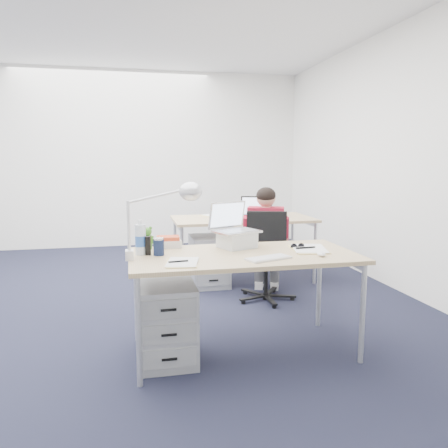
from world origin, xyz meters
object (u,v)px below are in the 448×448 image
at_px(desk_near, 243,260).
at_px(water_bottle, 141,237).
at_px(desk_far, 243,222).
at_px(far_cup, 282,211).
at_px(sunglasses, 297,247).
at_px(can_koozie, 159,247).
at_px(headphones, 235,244).
at_px(book_stack, 169,242).
at_px(drawer_pedestal_far, 209,261).
at_px(dark_laptop, 256,207).
at_px(cordless_phone, 148,246).
at_px(drawer_pedestal_near, 166,322).
at_px(silver_laptop, 237,226).
at_px(bear_figurine, 148,238).
at_px(office_chair, 266,275).
at_px(wireless_keyboard, 268,258).
at_px(seated_person, 266,243).
at_px(computer_mouse, 321,254).
at_px(desk_lamp, 153,219).

bearing_deg(desk_near, water_bottle, 169.99).
distance_m(desk_far, far_cup, 0.53).
bearing_deg(sunglasses, can_koozie, 176.62).
relative_size(desk_near, sunglasses, 14.38).
distance_m(desk_far, headphones, 1.72).
height_order(headphones, book_stack, book_stack).
height_order(drawer_pedestal_far, dark_laptop, dark_laptop).
xyz_separation_m(water_bottle, cordless_phone, (0.05, -0.03, -0.06)).
bearing_deg(drawer_pedestal_near, silver_laptop, 22.22).
relative_size(desk_far, bear_figurine, 9.29).
bearing_deg(silver_laptop, drawer_pedestal_far, 65.76).
xyz_separation_m(drawer_pedestal_far, cordless_phone, (-0.73, -1.66, 0.52)).
height_order(office_chair, sunglasses, office_chair).
bearing_deg(desk_near, dark_laptop, 70.87).
relative_size(desk_far, wireless_keyboard, 5.16).
xyz_separation_m(desk_far, water_bottle, (-1.21, -1.77, 0.17)).
relative_size(headphones, far_cup, 2.22).
distance_m(seated_person, far_cup, 0.90).
xyz_separation_m(desk_far, can_koozie, (-1.08, -1.82, 0.11)).
xyz_separation_m(headphones, cordless_phone, (-0.66, -0.16, 0.05)).
distance_m(desk_near, book_stack, 0.62).
bearing_deg(computer_mouse, desk_lamp, 177.30).
bearing_deg(headphones, seated_person, 63.57).
relative_size(drawer_pedestal_far, water_bottle, 2.24).
relative_size(book_stack, cordless_phone, 1.38).
relative_size(silver_laptop, cordless_phone, 2.54).
xyz_separation_m(cordless_phone, dark_laptop, (1.29, 1.73, 0.06)).
relative_size(seated_person, far_cup, 10.50).
height_order(computer_mouse, headphones, headphones).
height_order(can_koozie, sunglasses, can_koozie).
bearing_deg(desk_near, drawer_pedestal_far, 87.67).
distance_m(seated_person, water_bottle, 1.72).
distance_m(headphones, bear_figurine, 0.66).
height_order(bear_figurine, dark_laptop, dark_laptop).
bearing_deg(book_stack, drawer_pedestal_far, 67.93).
xyz_separation_m(drawer_pedestal_far, desk_lamp, (-0.70, -1.78, 0.72)).
height_order(office_chair, seated_person, seated_person).
distance_m(sunglasses, desk_lamp, 1.11).
xyz_separation_m(desk_near, desk_lamp, (-0.63, -0.02, 0.31)).
bearing_deg(desk_far, seated_person, -83.61).
xyz_separation_m(desk_far, book_stack, (-0.99, -1.55, 0.09)).
height_order(silver_laptop, wireless_keyboard, silver_laptop).
relative_size(drawer_pedestal_far, dark_laptop, 1.54).
bearing_deg(office_chair, headphones, -103.90).
relative_size(seated_person, drawer_pedestal_far, 2.03).
bearing_deg(cordless_phone, computer_mouse, -2.03).
relative_size(seated_person, silver_laptop, 3.30).
bearing_deg(office_chair, drawer_pedestal_near, -116.42).
bearing_deg(bear_figurine, book_stack, 20.95).
bearing_deg(cordless_phone, bear_figurine, 100.47).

